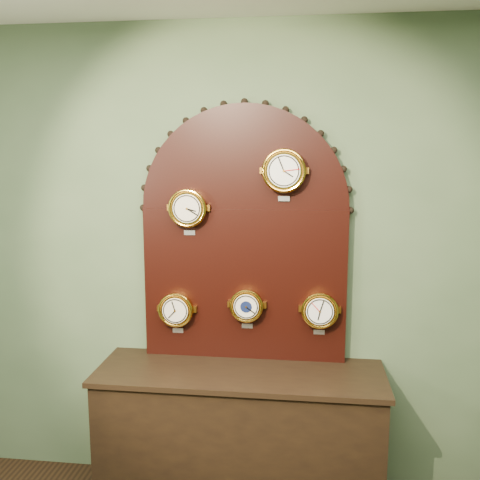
# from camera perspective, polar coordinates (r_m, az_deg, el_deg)

# --- Properties ---
(wall_back) EXTENTS (4.00, 0.00, 4.00)m
(wall_back) POSITION_cam_1_polar(r_m,az_deg,el_deg) (3.20, 0.56, -2.46)
(wall_back) COLOR #4A6142
(wall_back) RESTS_ON ground
(shop_counter) EXTENTS (1.60, 0.50, 0.80)m
(shop_counter) POSITION_cam_1_polar(r_m,az_deg,el_deg) (3.31, -0.05, -20.66)
(shop_counter) COLOR black
(shop_counter) RESTS_ON ground_plane
(display_board) EXTENTS (1.26, 0.06, 1.53)m
(display_board) POSITION_cam_1_polar(r_m,az_deg,el_deg) (3.11, 0.46, 1.43)
(display_board) COLOR black
(display_board) RESTS_ON shop_counter
(roman_clock) EXTENTS (0.22, 0.08, 0.27)m
(roman_clock) POSITION_cam_1_polar(r_m,az_deg,el_deg) (3.09, -5.58, 3.42)
(roman_clock) COLOR gold
(roman_clock) RESTS_ON display_board
(arabic_clock) EXTENTS (0.25, 0.08, 0.30)m
(arabic_clock) POSITION_cam_1_polar(r_m,az_deg,el_deg) (3.00, 4.73, 7.39)
(arabic_clock) COLOR gold
(arabic_clock) RESTS_ON display_board
(hygrometer) EXTENTS (0.21, 0.08, 0.26)m
(hygrometer) POSITION_cam_1_polar(r_m,az_deg,el_deg) (3.23, -6.82, -7.38)
(hygrometer) COLOR gold
(hygrometer) RESTS_ON display_board
(barometer) EXTENTS (0.20, 0.08, 0.25)m
(barometer) POSITION_cam_1_polar(r_m,az_deg,el_deg) (3.14, 0.72, -7.00)
(barometer) COLOR gold
(barometer) RESTS_ON display_board
(tide_clock) EXTENTS (0.21, 0.08, 0.26)m
(tide_clock) POSITION_cam_1_polar(r_m,az_deg,el_deg) (3.13, 8.53, -7.42)
(tide_clock) COLOR gold
(tide_clock) RESTS_ON display_board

